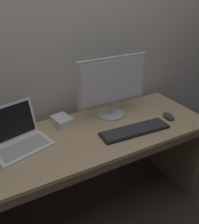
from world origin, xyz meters
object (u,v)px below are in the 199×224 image
Objects in this scene: laptop_white at (17,136)px; wired_keyboard at (135,130)px; external_monitor at (112,85)px; computer_mouse at (169,116)px; external_drive_box at (62,121)px.

laptop_white reaches higher than wired_keyboard.
laptop_white is 0.72× the size of external_monitor.
external_monitor is 0.35m from wired_keyboard.
computer_mouse reaches higher than wired_keyboard.
external_monitor is 0.48m from computer_mouse.
external_drive_box is at bearing 140.80° from wired_keyboard.
computer_mouse is at bearing -22.16° from external_drive_box.
laptop_white reaches higher than external_drive_box.
computer_mouse is at bearing 5.22° from wired_keyboard.
laptop_white is 0.79× the size of wired_keyboard.
laptop_white is 0.34m from external_drive_box.
external_monitor is 1.10× the size of wired_keyboard.
laptop_white is 2.73× the size of external_drive_box.
computer_mouse is (0.32, 0.03, 0.01)m from wired_keyboard.
external_drive_box is (-0.72, 0.29, 0.01)m from computer_mouse.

